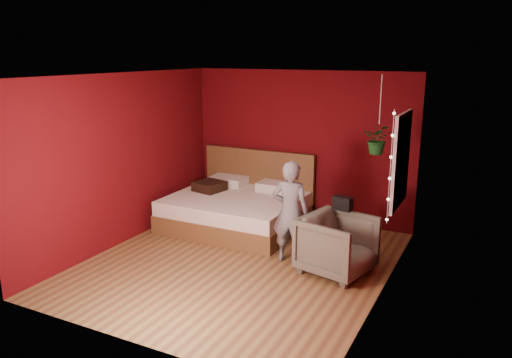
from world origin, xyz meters
The scene contains 10 objects.
floor centered at (0.00, 0.00, 0.00)m, with size 4.50×4.50×0.00m, color olive.
room_walls centered at (0.00, 0.00, 1.68)m, with size 4.04×4.54×2.62m.
window centered at (1.97, 0.90, 1.50)m, with size 0.05×0.97×1.27m.
fairy_lights centered at (1.94, 0.38, 1.50)m, with size 0.04×0.04×1.45m.
bed centered at (-0.77, 1.39, 0.31)m, with size 2.15×1.83×1.18m.
person centered at (0.62, 0.36, 0.73)m, with size 0.53×0.35×1.47m, color slate.
armchair centered at (1.33, 0.30, 0.40)m, with size 0.85×0.88×0.80m, color #635F4E.
handbag centered at (1.29, 0.60, 0.89)m, with size 0.26×0.13×0.19m, color black.
throw_pillow centered at (-1.35, 1.40, 0.62)m, with size 0.45×0.45×0.16m, color black.
hanging_plant centered at (1.60, 1.10, 1.72)m, with size 0.40×0.36×1.09m.
Camera 1 is at (3.16, -5.74, 2.89)m, focal length 35.00 mm.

